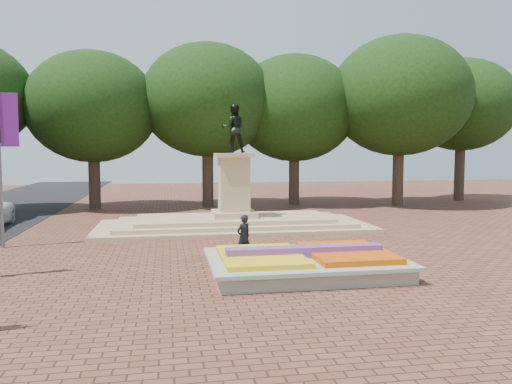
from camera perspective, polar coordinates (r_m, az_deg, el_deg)
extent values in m
plane|color=brown|center=(18.36, 0.81, -7.94)|extent=(90.00, 90.00, 0.00)
cube|color=gray|center=(16.64, 5.55, -8.51)|extent=(6.00, 4.00, 0.45)
cube|color=#A9B5A4|center=(16.58, 5.56, -7.58)|extent=(6.30, 4.30, 0.12)
cube|color=orange|center=(16.99, 10.31, -6.88)|extent=(2.60, 3.40, 0.22)
cube|color=yellow|center=(16.23, 0.59, -7.40)|extent=(2.60, 3.40, 0.18)
cube|color=#67328C|center=(16.53, 5.57, -6.84)|extent=(5.20, 0.55, 0.38)
cube|color=tan|center=(26.11, -2.54, -3.92)|extent=(14.00, 6.00, 0.20)
cube|color=tan|center=(26.08, -2.54, -3.49)|extent=(12.00, 5.00, 0.20)
cube|color=tan|center=(26.05, -2.54, -3.05)|extent=(10.00, 4.00, 0.20)
cube|color=tan|center=(26.02, -2.54, -2.50)|extent=(2.20, 2.20, 0.30)
cube|color=tan|center=(25.87, -2.56, 0.90)|extent=(1.50, 1.50, 2.80)
cube|color=tan|center=(25.81, -2.57, 4.23)|extent=(1.90, 1.90, 0.20)
imported|color=black|center=(25.83, -2.58, 7.23)|extent=(1.22, 0.95, 2.50)
cylinder|color=#33251C|center=(35.94, -17.48, 1.29)|extent=(0.80, 0.80, 4.00)
ellipsoid|color=black|center=(35.98, -17.66, 8.77)|extent=(8.80, 8.80, 7.48)
cylinder|color=#33251C|center=(35.72, -6.27, 1.46)|extent=(0.80, 0.80, 4.00)
ellipsoid|color=black|center=(35.76, -6.34, 8.99)|extent=(8.80, 8.80, 7.48)
cylinder|color=#33251C|center=(36.86, 4.66, 1.57)|extent=(0.80, 0.80, 4.00)
ellipsoid|color=black|center=(36.90, 4.71, 8.87)|extent=(8.80, 8.80, 7.48)
cylinder|color=#33251C|center=(39.24, 14.59, 1.63)|extent=(0.80, 0.80, 4.00)
ellipsoid|color=black|center=(39.27, 14.74, 8.48)|extent=(8.80, 8.80, 7.48)
cylinder|color=#33251C|center=(42.64, 23.17, 1.63)|extent=(0.80, 0.80, 4.00)
ellipsoid|color=black|center=(42.68, 23.38, 7.94)|extent=(8.80, 8.80, 7.48)
cube|color=#702087|center=(23.01, -26.37, 7.41)|extent=(0.70, 0.04, 2.20)
imported|color=black|center=(18.61, -1.42, -5.15)|extent=(0.73, 0.66, 1.67)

